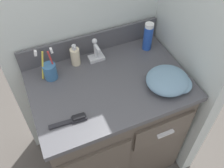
# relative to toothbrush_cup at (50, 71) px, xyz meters

# --- Properties ---
(ground_plane) EXTENTS (6.00, 6.00, 0.00)m
(ground_plane) POSITION_rel_toothbrush_cup_xyz_m (0.27, -0.16, -0.87)
(ground_plane) COLOR #4C4742
(wall_back) EXTENTS (1.02, 0.08, 2.20)m
(wall_back) POSITION_rel_toothbrush_cup_xyz_m (0.27, 0.17, 0.23)
(wall_back) COLOR silver
(wall_back) RESTS_ON ground_plane
(wall_right) EXTENTS (0.08, 0.65, 2.20)m
(wall_right) POSITION_rel_toothbrush_cup_xyz_m (0.74, -0.16, 0.23)
(wall_right) COLOR silver
(wall_right) RESTS_ON ground_plane
(vanity) EXTENTS (0.84, 0.59, 0.82)m
(vanity) POSITION_rel_toothbrush_cup_xyz_m (0.27, -0.16, -0.44)
(vanity) COLOR brown
(vanity) RESTS_ON ground_plane
(backsplash) EXTENTS (0.84, 0.02, 0.13)m
(backsplash) POSITION_rel_toothbrush_cup_xyz_m (0.27, 0.12, 0.01)
(backsplash) COLOR #4C4C51
(backsplash) RESTS_ON vanity
(sink_faucet) EXTENTS (0.09, 0.09, 0.14)m
(sink_faucet) POSITION_rel_toothbrush_cup_xyz_m (0.27, 0.04, -0.00)
(sink_faucet) COLOR silver
(sink_faucet) RESTS_ON vanity
(toothbrush_cup) EXTENTS (0.09, 0.07, 0.20)m
(toothbrush_cup) POSITION_rel_toothbrush_cup_xyz_m (0.00, 0.00, 0.00)
(toothbrush_cup) COLOR teal
(toothbrush_cup) RESTS_ON vanity
(soap_dispenser) EXTENTS (0.05, 0.05, 0.14)m
(soap_dispenser) POSITION_rel_toothbrush_cup_xyz_m (0.16, 0.05, 0.00)
(soap_dispenser) COLOR beige
(soap_dispenser) RESTS_ON vanity
(shaving_cream_can) EXTENTS (0.05, 0.05, 0.17)m
(shaving_cream_can) POSITION_rel_toothbrush_cup_xyz_m (0.59, 0.01, 0.03)
(shaving_cream_can) COLOR #234CB2
(shaving_cream_can) RESTS_ON vanity
(hairbrush) EXTENTS (0.18, 0.04, 0.03)m
(hairbrush) POSITION_rel_toothbrush_cup_xyz_m (0.02, -0.32, -0.04)
(hairbrush) COLOR #232328
(hairbrush) RESTS_ON vanity
(hand_towel) EXTENTS (0.23, 0.22, 0.08)m
(hand_towel) POSITION_rel_toothbrush_cup_xyz_m (0.55, -0.30, -0.02)
(hand_towel) COLOR #6B8EA8
(hand_towel) RESTS_ON vanity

